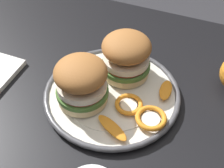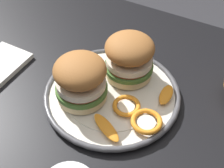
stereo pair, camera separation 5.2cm
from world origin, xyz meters
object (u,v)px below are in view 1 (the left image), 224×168
dining_table (78,133)px  sandwich_half_left (81,82)px  sandwich_half_right (126,55)px  dinner_plate (112,94)px

dining_table → sandwich_half_left: size_ratio=8.16×
dining_table → sandwich_half_right: bearing=-126.3°
dinner_plate → dining_table: bearing=30.1°
sandwich_half_left → dining_table: bearing=-6.4°
sandwich_half_left → sandwich_half_right: same height
dinner_plate → sandwich_half_left: size_ratio=2.07×
dinner_plate → sandwich_half_right: size_ratio=2.22×
dinner_plate → sandwich_half_right: bearing=-95.6°
dinner_plate → sandwich_half_left: 0.09m
sandwich_half_left → sandwich_half_right: 0.12m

